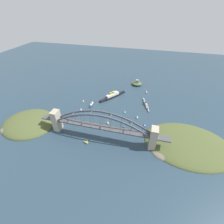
% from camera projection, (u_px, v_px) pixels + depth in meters
% --- Properties ---
extents(ground_plane, '(1400.00, 1400.00, 0.00)m').
position_uv_depth(ground_plane, '(102.00, 137.00, 320.12)').
color(ground_plane, '#283D4C').
extents(harbor_arch_bridge, '(261.41, 18.76, 63.27)m').
position_uv_depth(harbor_arch_bridge, '(102.00, 128.00, 303.89)').
color(harbor_arch_bridge, '#ADA38E').
rests_on(harbor_arch_bridge, ground).
extents(headland_west_shore, '(120.17, 108.40, 25.58)m').
position_uv_depth(headland_west_shore, '(28.00, 124.00, 354.20)').
color(headland_west_shore, '#4C562D').
rests_on(headland_west_shore, ground).
extents(headland_east_shore, '(169.14, 125.50, 21.33)m').
position_uv_depth(headland_east_shore, '(186.00, 145.00, 303.67)').
color(headland_east_shore, '#4C562D').
rests_on(headland_east_shore, ground).
extents(ocean_liner, '(58.84, 76.32, 18.37)m').
position_uv_depth(ocean_liner, '(113.00, 96.00, 444.50)').
color(ocean_liner, black).
rests_on(ocean_liner, ground).
extents(naval_cruiser, '(23.81, 63.18, 15.73)m').
position_uv_depth(naval_cruiser, '(146.00, 104.00, 414.06)').
color(naval_cruiser, gray).
rests_on(naval_cruiser, ground).
extents(harbor_ferry_steamer, '(6.04, 29.09, 8.17)m').
position_uv_depth(harbor_ferry_steamer, '(92.00, 104.00, 414.20)').
color(harbor_ferry_steamer, navy).
rests_on(harbor_ferry_steamer, ground).
extents(fort_island_mid_harbor, '(32.55, 29.25, 18.87)m').
position_uv_depth(fort_island_mid_harbor, '(137.00, 83.00, 507.33)').
color(fort_island_mid_harbor, '#4C6038').
rests_on(fort_island_mid_harbor, ground).
extents(seaplane_taxiing_near_bridge, '(10.18, 7.46, 4.58)m').
position_uv_depth(seaplane_taxiing_near_bridge, '(86.00, 142.00, 306.83)').
color(seaplane_taxiing_near_bridge, '#B7B7B2').
rests_on(seaplane_taxiing_near_bridge, ground).
extents(small_boat_0, '(7.55, 4.58, 7.42)m').
position_uv_depth(small_boat_0, '(83.00, 101.00, 426.91)').
color(small_boat_0, silver).
rests_on(small_boat_0, ground).
extents(small_boat_1, '(7.53, 6.13, 8.11)m').
position_uv_depth(small_boat_1, '(111.00, 114.00, 378.07)').
color(small_boat_1, '#B2231E').
rests_on(small_boat_1, ground).
extents(small_boat_2, '(5.34, 7.61, 8.37)m').
position_uv_depth(small_boat_2, '(125.00, 112.00, 385.57)').
color(small_boat_2, '#234C8C').
rests_on(small_boat_2, ground).
extents(small_boat_3, '(4.62, 11.68, 2.41)m').
position_uv_depth(small_boat_3, '(145.00, 126.00, 347.70)').
color(small_boat_3, '#234C8C').
rests_on(small_boat_3, ground).
extents(small_boat_4, '(7.58, 10.45, 9.86)m').
position_uv_depth(small_boat_4, '(146.00, 91.00, 465.93)').
color(small_boat_4, black).
rests_on(small_boat_4, ground).
extents(small_boat_5, '(12.45, 6.18, 1.98)m').
position_uv_depth(small_boat_5, '(74.00, 116.00, 375.13)').
color(small_boat_5, brown).
rests_on(small_boat_5, ground).
extents(small_boat_6, '(3.68, 6.70, 2.35)m').
position_uv_depth(small_boat_6, '(124.00, 127.00, 344.17)').
color(small_boat_6, black).
rests_on(small_boat_6, ground).
extents(small_boat_7, '(9.21, 5.25, 10.77)m').
position_uv_depth(small_boat_7, '(108.00, 122.00, 351.89)').
color(small_boat_7, gold).
rests_on(small_boat_7, ground).
extents(small_boat_8, '(6.37, 10.42, 11.59)m').
position_uv_depth(small_boat_8, '(81.00, 109.00, 390.50)').
color(small_boat_8, gold).
rests_on(small_boat_8, ground).
extents(small_boat_9, '(7.33, 9.98, 10.34)m').
position_uv_depth(small_boat_9, '(137.00, 117.00, 367.96)').
color(small_boat_9, '#2D6B3D').
rests_on(small_boat_9, ground).
extents(small_boat_10, '(5.92, 5.72, 8.23)m').
position_uv_depth(small_boat_10, '(131.00, 121.00, 355.67)').
color(small_boat_10, black).
rests_on(small_boat_10, ground).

